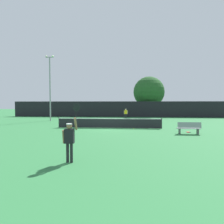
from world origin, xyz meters
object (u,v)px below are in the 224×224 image
at_px(spare_racket, 188,132).
at_px(large_tree, 149,92).
at_px(player_serving, 70,137).
at_px(parked_car_near, 108,111).
at_px(player_receiving, 126,113).
at_px(courtside_bench, 189,128).
at_px(parked_car_mid, 129,111).
at_px(light_pole, 50,84).
at_px(tennis_ball, 134,129).

bearing_deg(spare_racket, large_tree, 92.87).
distance_m(player_serving, parked_car_near, 33.51).
bearing_deg(player_receiving, spare_racket, 112.25).
relative_size(player_serving, player_receiving, 1.54).
xyz_separation_m(courtside_bench, parked_car_near, (-9.09, 25.60, 0.30)).
xyz_separation_m(player_serving, large_tree, (6.32, 29.80, 3.58)).
height_order(courtside_bench, large_tree, large_tree).
distance_m(large_tree, parked_car_mid, 6.42).
bearing_deg(light_pole, parked_car_mid, 54.05).
xyz_separation_m(light_pole, parked_car_near, (6.50, 15.34, -4.33)).
bearing_deg(parked_car_mid, large_tree, -34.22).
height_order(tennis_ball, large_tree, large_tree).
distance_m(tennis_ball, courtside_bench, 5.06).
distance_m(player_serving, tennis_ball, 10.99).
bearing_deg(light_pole, large_tree, 38.32).
xyz_separation_m(player_serving, player_receiving, (1.97, 22.02, -0.09)).
bearing_deg(player_serving, parked_car_near, 93.36).
height_order(large_tree, parked_car_mid, large_tree).
bearing_deg(light_pole, player_serving, -64.93).
relative_size(tennis_ball, light_pole, 0.01).
relative_size(light_pole, parked_car_mid, 2.06).
relative_size(player_receiving, courtside_bench, 0.88).
relative_size(player_serving, tennis_ball, 35.85).
bearing_deg(parked_car_near, tennis_ball, -71.04).
bearing_deg(parked_car_mid, tennis_ball, -81.72).
distance_m(tennis_ball, large_tree, 20.08).
relative_size(spare_racket, light_pole, 0.06).
distance_m(spare_racket, light_pole, 19.05).
relative_size(player_receiving, tennis_ball, 23.31).
bearing_deg(spare_racket, player_receiving, 112.25).
height_order(player_serving, player_receiving, player_serving).
bearing_deg(courtside_bench, light_pole, 146.66).
bearing_deg(courtside_bench, player_serving, -132.27).
bearing_deg(parked_car_near, courtside_bench, -63.44).
height_order(player_serving, light_pole, light_pole).
distance_m(courtside_bench, large_tree, 22.36).
relative_size(spare_racket, parked_car_near, 0.12).
relative_size(player_serving, spare_racket, 4.71).
xyz_separation_m(tennis_ball, light_pole, (-11.35, 7.55, 5.07)).
height_order(player_receiving, parked_car_near, parked_car_near).
relative_size(player_receiving, parked_car_mid, 0.36).
xyz_separation_m(tennis_ball, parked_car_near, (-4.85, 22.89, 0.74)).
relative_size(spare_racket, large_tree, 0.07).
bearing_deg(player_serving, large_tree, 78.02).
relative_size(parked_car_near, parked_car_mid, 1.00).
xyz_separation_m(light_pole, large_tree, (14.79, 11.69, -0.47)).
relative_size(player_serving, parked_car_near, 0.55).
height_order(light_pole, parked_car_near, light_pole).
height_order(player_serving, courtside_bench, player_serving).
distance_m(tennis_ball, spare_racket, 4.81).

